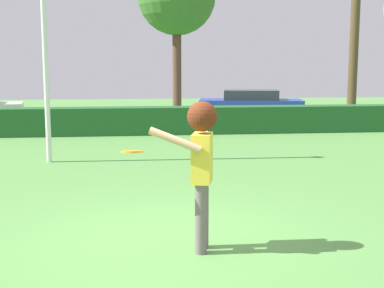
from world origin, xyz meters
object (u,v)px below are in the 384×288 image
frisbee (132,152)px  parked_car_blue (251,103)px  person (201,155)px  lamppost (44,16)px

frisbee → parked_car_blue: frisbee is taller
person → parked_car_blue: 15.83m
frisbee → parked_car_blue: size_ratio=0.06×
parked_car_blue → frisbee: bearing=-108.0°
frisbee → parked_car_blue: bearing=72.0°
parked_car_blue → lamppost: bearing=-127.4°
person → parked_car_blue: (4.15, 15.26, -0.47)m
person → lamppost: lamppost is taller
frisbee → lamppost: 6.93m
lamppost → parked_car_blue: 11.59m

